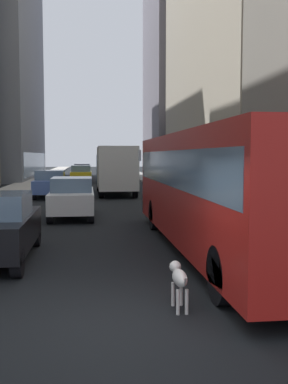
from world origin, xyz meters
name	(u,v)px	position (x,y,z in m)	size (l,w,h in m)	color
ground_plane	(94,183)	(0.00, 35.00, 0.00)	(120.00, 120.00, 0.00)	black
sidewalk_left	(31,182)	(-5.70, 35.00, 0.07)	(2.40, 110.00, 0.15)	#ADA89E
sidewalk_right	(155,181)	(5.70, 35.00, 0.07)	(2.40, 110.00, 0.15)	gray
building_right_mid	(243,17)	(11.90, 29.04, 13.56)	(8.51, 23.62, 27.15)	#B2A893
building_right_far	(189,9)	(11.90, 49.10, 20.45)	(9.63, 14.42, 40.91)	slate
transit_bus	(218,183)	(2.80, 4.76, 1.78)	(2.78, 11.53, 3.05)	red
car_red_coupe	(82,171)	(-1.20, 41.43, 0.82)	(1.74, 4.23, 1.62)	red
car_white_van	(72,197)	(-1.20, 11.82, 0.82)	(1.71, 4.63, 1.62)	silver
car_yellow_taxi	(81,174)	(-1.20, 34.23, 0.82)	(1.83, 4.18, 1.62)	yellow
car_blue_hatchback	(51,183)	(-2.80, 20.87, 0.82)	(1.76, 4.63, 1.62)	#4C6BB7
car_silver_sedan	(107,173)	(1.20, 36.13, 0.82)	(1.82, 4.39, 1.62)	#B7BABF
box_truck	(115,168)	(1.20, 22.44, 1.67)	(2.30, 7.50, 3.05)	#19519E
dalmatian_dog	(179,278)	(0.91, 0.49, 0.51)	(0.22, 0.96, 0.72)	white
pedestrian_with_handbag	(255,195)	(5.71, 9.69, 1.01)	(0.45, 0.34, 1.69)	#1E1E2D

